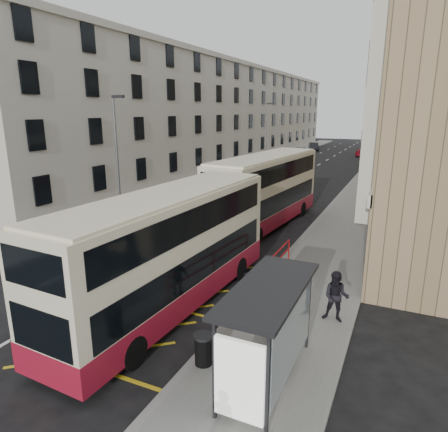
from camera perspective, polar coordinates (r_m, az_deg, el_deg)
The scene contains 20 objects.
ground at distance 16.01m, azimuth -23.79°, elevation -13.29°, with size 200.00×200.00×0.00m, color black.
pavement_right at distance 39.78m, azimuth 19.98°, elevation 3.64°, with size 4.00×120.00×0.15m, color slate.
pavement_left at distance 43.80m, azimuth -0.67°, elevation 5.49°, with size 3.00×120.00×0.15m, color slate.
kerb_right at distance 39.98m, azimuth 17.13°, elevation 3.93°, with size 0.25×120.00×0.15m, color gray.
kerb_left at distance 43.18m, azimuth 1.14°, elevation 5.36°, with size 0.25×120.00×0.15m, color gray.
road_markings at distance 55.61m, azimuth 13.19°, elevation 7.04°, with size 10.00×110.00×0.01m, color silver, non-canonical shape.
terrace_left at distance 59.77m, azimuth 0.60°, elevation 14.21°, with size 9.18×79.00×13.25m.
bus_shelter at distance 10.37m, azimuth 6.44°, elevation -14.53°, with size 1.65×4.25×2.70m.
guard_railing at distance 16.78m, azimuth 6.21°, elevation -7.47°, with size 0.06×6.56×1.01m.
street_lamp_near at distance 27.43m, azimuth -15.01°, elevation 8.98°, with size 0.93×0.18×8.00m.
street_lamp_far at distance 53.97m, azimuth 6.06°, elevation 12.06°, with size 0.93×0.18×8.00m.
double_decker_front at distance 14.71m, azimuth -7.78°, elevation -4.99°, with size 3.08×11.20×4.42m.
double_decker_rear at distance 25.20m, azimuth 5.95°, elevation 3.58°, with size 3.67×11.59×4.54m.
litter_bin at distance 12.00m, azimuth -2.96°, elevation -18.41°, with size 0.56×0.56×0.93m.
pedestrian_mid at distance 14.41m, azimuth 15.73°, elevation -11.05°, with size 0.88×0.68×1.80m, color black.
pedestrian_far at distance 14.53m, azimuth 3.29°, elevation -10.84°, with size 0.90×0.37×1.53m, color black.
white_van at distance 51.87m, azimuth 8.67°, elevation 7.59°, with size 2.61×5.67×1.58m, color silver.
car_silver at distance 66.77m, azimuth 10.70°, elevation 9.08°, with size 1.82×4.51×1.54m, color #B7BBC0.
car_dark at distance 76.28m, azimuth 12.69°, elevation 9.64°, with size 1.54×4.41×1.45m, color black.
car_red at distance 68.92m, azimuth 19.36°, elevation 8.59°, with size 1.83×4.51×1.31m, color maroon.
Camera 1 is at (11.09, -9.01, 7.21)m, focal length 32.00 mm.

